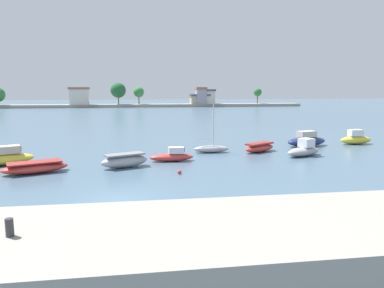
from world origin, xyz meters
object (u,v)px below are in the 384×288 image
moored_boat_3 (172,156)px  moored_boat_5 (259,148)px  mooring_bollard (10,227)px  moored_boat_6 (304,150)px  moored_boat_0 (2,158)px  moored_boat_4 (211,149)px  moored_boat_1 (35,167)px  mooring_buoy_1 (179,172)px  moored_boat_7 (307,140)px  moored_boat_2 (125,161)px  moored_boat_8 (356,139)px

moored_boat_3 → moored_boat_5: moored_boat_3 is taller
mooring_bollard → moored_boat_6: 29.08m
moored_boat_3 → moored_boat_0: bearing=177.0°
moored_boat_3 → moored_boat_4: bearing=40.1°
moored_boat_1 → mooring_buoy_1: (10.98, -1.94, -0.27)m
moored_boat_1 → mooring_bollard: bearing=-97.5°
moored_boat_4 → moored_boat_3: bearing=-137.0°
moored_boat_1 → moored_boat_5: bearing=-3.0°
moored_boat_0 → moored_boat_7: bearing=-12.9°
moored_boat_1 → moored_boat_6: (23.68, 3.72, 0.17)m
moored_boat_0 → moored_boat_1: size_ratio=1.10×
moored_boat_1 → moored_boat_5: 21.21m
moored_boat_2 → moored_boat_4: size_ratio=0.86×
moored_boat_5 → moored_boat_1: bearing=167.0°
moored_boat_1 → moored_boat_4: moored_boat_4 is taller
moored_boat_2 → moored_boat_4: moored_boat_4 is taller
mooring_buoy_1 → mooring_bollard: bearing=-112.8°
moored_boat_1 → mooring_buoy_1: 11.15m
moored_boat_2 → mooring_buoy_1: size_ratio=13.84×
mooring_bollard → moored_boat_6: bearing=48.0°
moored_boat_0 → moored_boat_4: bearing=-13.7°
mooring_bollard → moored_boat_7: bearing=50.5°
moored_boat_1 → moored_boat_5: size_ratio=1.25×
mooring_buoy_1 → moored_boat_8: bearing=28.2°
moored_boat_5 → moored_boat_2: bearing=171.4°
moored_boat_0 → moored_boat_4: moored_boat_4 is taller
moored_boat_2 → moored_boat_1: bearing=165.4°
moored_boat_1 → moored_boat_5: moored_boat_5 is taller
moored_boat_0 → moored_boat_2: bearing=-36.9°
moored_boat_0 → moored_boat_3: 14.49m
moored_boat_4 → moored_boat_8: (17.85, 3.07, 0.23)m
moored_boat_0 → moored_boat_4: 19.09m
mooring_bollard → moored_boat_7: 35.25m
mooring_buoy_1 → moored_boat_0: bearing=159.8°
moored_boat_7 → moored_boat_8: 6.39m
moored_boat_6 → moored_boat_5: bearing=117.6°
moored_boat_4 → moored_boat_7: size_ratio=0.93×
mooring_bollard → moored_boat_1: size_ratio=0.10×
moored_boat_2 → moored_boat_5: bearing=-0.8°
moored_boat_1 → moored_boat_6: bearing=-12.0°
moored_boat_7 → moored_boat_1: bearing=-175.0°
mooring_buoy_1 → moored_boat_5: bearing=42.6°
moored_boat_5 → moored_boat_4: bearing=145.8°
moored_boat_1 → moored_boat_4: bearing=3.2°
moored_boat_3 → moored_boat_6: size_ratio=0.92×
mooring_bollard → moored_boat_1: bearing=103.5°
moored_boat_0 → moored_boat_6: bearing=-23.3°
moored_boat_1 → moored_boat_6: 23.97m
moored_boat_4 → moored_boat_8: moored_boat_4 is taller
moored_boat_4 → moored_boat_7: moored_boat_4 is taller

